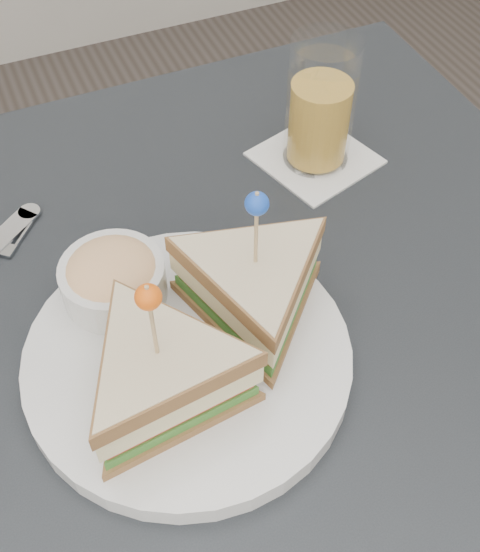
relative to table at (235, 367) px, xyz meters
name	(u,v)px	position (x,y,z in m)	size (l,w,h in m)	color
table	(235,367)	(0.00, 0.00, 0.00)	(0.80, 0.80, 0.75)	black
plate_meal	(195,331)	(-0.05, -0.03, 0.12)	(0.37, 0.37, 0.17)	silver
drink_set	(320,111)	(0.17, 0.17, 0.14)	(0.14, 0.14, 0.15)	white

